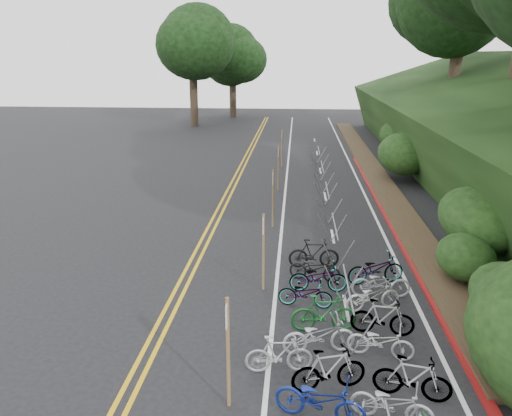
# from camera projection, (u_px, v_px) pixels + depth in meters

# --- Properties ---
(ground) EXTENTS (120.00, 120.00, 0.00)m
(ground) POSITION_uv_depth(u_px,v_px,m) (221.00, 390.00, 10.98)
(ground) COLOR black
(ground) RESTS_ON ground
(road_markings) EXTENTS (7.47, 80.00, 0.01)m
(road_markings) POSITION_uv_depth(u_px,v_px,m) (272.00, 234.00, 20.54)
(road_markings) COLOR gold
(road_markings) RESTS_ON ground
(red_curb) EXTENTS (0.25, 28.00, 0.10)m
(red_curb) POSITION_uv_depth(u_px,v_px,m) (389.00, 221.00, 21.95)
(red_curb) COLOR maroon
(red_curb) RESTS_ON ground
(embankment) EXTENTS (14.30, 48.14, 9.11)m
(embankment) POSITION_uv_depth(u_px,v_px,m) (505.00, 140.00, 27.35)
(embankment) COLOR black
(embankment) RESTS_ON ground
(bike_racks_rest) EXTENTS (1.14, 23.00, 1.17)m
(bike_racks_rest) POSITION_uv_depth(u_px,v_px,m) (327.00, 196.00, 22.88)
(bike_racks_rest) COLOR gray
(bike_racks_rest) RESTS_ON ground
(signpost_near) EXTENTS (0.08, 0.40, 2.51)m
(signpost_near) POSITION_uv_depth(u_px,v_px,m) (228.00, 346.00, 10.08)
(signpost_near) COLOR brown
(signpost_near) RESTS_ON ground
(signposts_rest) EXTENTS (0.08, 18.40, 2.50)m
(signposts_rest) POSITION_uv_depth(u_px,v_px,m) (276.00, 178.00, 23.84)
(signposts_rest) COLOR brown
(signposts_rest) RESTS_ON ground
(bike_front) EXTENTS (0.64, 1.63, 0.95)m
(bike_front) POSITION_uv_depth(u_px,v_px,m) (279.00, 354.00, 11.47)
(bike_front) COLOR #9E9EA3
(bike_front) RESTS_ON ground
(bike_valet) EXTENTS (3.29, 11.79, 1.10)m
(bike_valet) POSITION_uv_depth(u_px,v_px,m) (353.00, 335.00, 12.25)
(bike_valet) COLOR slate
(bike_valet) RESTS_ON ground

